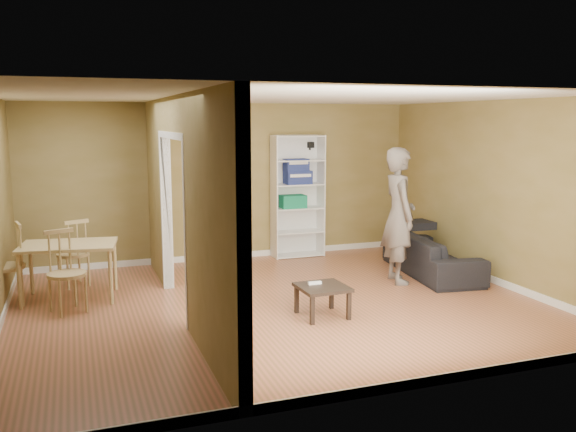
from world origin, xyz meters
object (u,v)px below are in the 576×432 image
Objects in this scene: bookshelf at (297,196)px; chair_far at (73,252)px; sofa at (432,249)px; dining_table at (68,250)px; person at (399,204)px; chair_near at (67,272)px; chair_left at (5,265)px; coffee_table at (322,290)px.

bookshelf reaches higher than chair_far.
bookshelf reaches higher than sofa.
dining_table is 0.70m from chair_far.
person is at bearing 114.66° from sofa.
person is 4.55m from chair_near.
chair_near is at bearing 99.05° from sofa.
dining_table is (-4.47, 0.66, -0.48)m from person.
chair_left is 1.06m from chair_far.
person is 4.05× the size of coffee_table.
bookshelf is 2.14× the size of chair_far.
dining_table is 1.22× the size of chair_far.
person is 1.10× the size of bookshelf.
sofa is 5.26m from chair_far.
sofa is 1.06m from person.
chair_far is (-4.42, 1.33, -0.66)m from person.
bookshelf is 3.42m from coffee_table.
bookshelf is at bearing 96.47° from chair_left.
sofa is 2.50m from bookshelf.
chair_left reaches higher than dining_table.
sofa is at bearing 74.03° from chair_left.
coffee_table is 3.70m from chair_far.
chair_far is at bearing 85.34° from sofa.
chair_left is at bearing 16.22° from chair_far.
bookshelf is 1.75× the size of dining_table.
dining_table is at bearing 62.36° from chair_far.
coffee_table is (-1.64, -1.10, -0.82)m from person.
bookshelf is 3.69× the size of coffee_table.
chair_left reaches higher than chair_far.
chair_far is (0.81, 0.68, -0.04)m from chair_left.
coffee_table is 0.54× the size of chair_left.
sofa is 2.71m from coffee_table.
chair_near is at bearing -151.27° from bookshelf.
dining_table is 1.17× the size of chair_near.
person is 5.31m from chair_left.
coffee_table is at bearing -31.86° from dining_table.
person is 4.67m from chair_far.
bookshelf is 4.29m from chair_near.
person is (-0.72, -0.22, 0.75)m from sofa.
bookshelf is 1.98× the size of chair_left.
chair_far reaches higher than sofa.
bookshelf is at bearing 45.48° from sofa.
person is 2.36× the size of chair_far.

